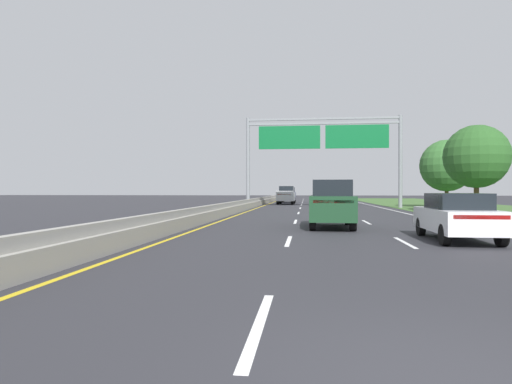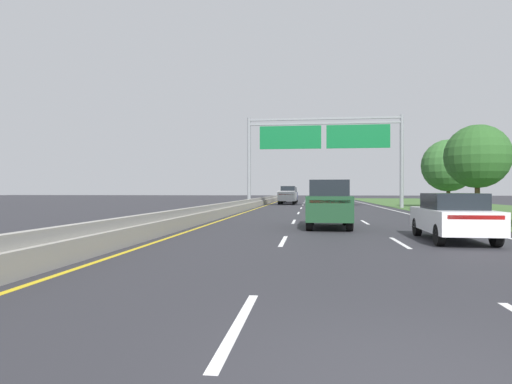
{
  "view_description": "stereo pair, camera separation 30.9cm",
  "coord_description": "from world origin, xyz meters",
  "px_view_note": "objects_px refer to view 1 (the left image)",
  "views": [
    {
      "loc": [
        -1.26,
        -3.86,
        1.66
      ],
      "look_at": [
        -5.05,
        28.76,
        1.55
      ],
      "focal_mm": 30.66,
      "sensor_mm": 36.0,
      "label": 1
    },
    {
      "loc": [
        -0.96,
        -3.83,
        1.66
      ],
      "look_at": [
        -5.05,
        28.76,
        1.55
      ],
      "focal_mm": 30.66,
      "sensor_mm": 36.0,
      "label": 2
    }
  ],
  "objects_px": {
    "car_darkgreen_centre_lane_suv": "(332,203)",
    "roadside_tree_far": "(447,166)",
    "car_navy_left_lane_suv": "(289,195)",
    "overhead_sign_gantry": "(323,142)",
    "pickup_truck_silver": "(286,195)",
    "roadside_tree_mid": "(476,157)",
    "car_white_right_lane_sedan": "(457,216)"
  },
  "relations": [
    {
      "from": "car_darkgreen_centre_lane_suv",
      "to": "roadside_tree_far",
      "type": "xyz_separation_m",
      "value": [
        12.32,
        24.16,
        2.96
      ]
    },
    {
      "from": "roadside_tree_far",
      "to": "car_darkgreen_centre_lane_suv",
      "type": "bearing_deg",
      "value": -117.01
    },
    {
      "from": "car_navy_left_lane_suv",
      "to": "overhead_sign_gantry",
      "type": "bearing_deg",
      "value": -168.58
    },
    {
      "from": "car_darkgreen_centre_lane_suv",
      "to": "pickup_truck_silver",
      "type": "bearing_deg",
      "value": 7.61
    },
    {
      "from": "roadside_tree_mid",
      "to": "roadside_tree_far",
      "type": "distance_m",
      "value": 10.31
    },
    {
      "from": "pickup_truck_silver",
      "to": "car_white_right_lane_sedan",
      "type": "bearing_deg",
      "value": -167.59
    },
    {
      "from": "car_navy_left_lane_suv",
      "to": "roadside_tree_mid",
      "type": "relative_size",
      "value": 0.73
    },
    {
      "from": "pickup_truck_silver",
      "to": "car_navy_left_lane_suv",
      "type": "xyz_separation_m",
      "value": [
        0.0,
        8.05,
        0.02
      ]
    },
    {
      "from": "overhead_sign_gantry",
      "to": "car_darkgreen_centre_lane_suv",
      "type": "distance_m",
      "value": 23.79
    },
    {
      "from": "pickup_truck_silver",
      "to": "roadside_tree_mid",
      "type": "xyz_separation_m",
      "value": [
        14.85,
        -19.62,
        3.07
      ]
    },
    {
      "from": "pickup_truck_silver",
      "to": "roadside_tree_mid",
      "type": "distance_m",
      "value": 24.8
    },
    {
      "from": "overhead_sign_gantry",
      "to": "car_darkgreen_centre_lane_suv",
      "type": "bearing_deg",
      "value": -91.12
    },
    {
      "from": "car_navy_left_lane_suv",
      "to": "roadside_tree_mid",
      "type": "xyz_separation_m",
      "value": [
        14.85,
        -27.67,
        3.05
      ]
    },
    {
      "from": "car_white_right_lane_sedan",
      "to": "roadside_tree_mid",
      "type": "xyz_separation_m",
      "value": [
        7.42,
        18.51,
        3.33
      ]
    },
    {
      "from": "pickup_truck_silver",
      "to": "car_white_right_lane_sedan",
      "type": "height_order",
      "value": "pickup_truck_silver"
    },
    {
      "from": "car_white_right_lane_sedan",
      "to": "car_navy_left_lane_suv",
      "type": "height_order",
      "value": "car_navy_left_lane_suv"
    },
    {
      "from": "overhead_sign_gantry",
      "to": "roadside_tree_far",
      "type": "xyz_separation_m",
      "value": [
        11.86,
        0.97,
        -2.32
      ]
    },
    {
      "from": "overhead_sign_gantry",
      "to": "roadside_tree_mid",
      "type": "xyz_separation_m",
      "value": [
        10.82,
        -9.29,
        -2.23
      ]
    },
    {
      "from": "car_darkgreen_centre_lane_suv",
      "to": "roadside_tree_mid",
      "type": "bearing_deg",
      "value": -37.53
    },
    {
      "from": "overhead_sign_gantry",
      "to": "pickup_truck_silver",
      "type": "xyz_separation_m",
      "value": [
        -4.04,
        10.33,
        -5.3
      ]
    },
    {
      "from": "overhead_sign_gantry",
      "to": "car_navy_left_lane_suv",
      "type": "relative_size",
      "value": 3.18
    },
    {
      "from": "roadside_tree_far",
      "to": "overhead_sign_gantry",
      "type": "bearing_deg",
      "value": -175.34
    },
    {
      "from": "roadside_tree_far",
      "to": "car_navy_left_lane_suv",
      "type": "bearing_deg",
      "value": 132.39
    },
    {
      "from": "roadside_tree_mid",
      "to": "roadside_tree_far",
      "type": "relative_size",
      "value": 0.99
    },
    {
      "from": "car_darkgreen_centre_lane_suv",
      "to": "roadside_tree_far",
      "type": "relative_size",
      "value": 0.72
    },
    {
      "from": "pickup_truck_silver",
      "to": "roadside_tree_mid",
      "type": "height_order",
      "value": "roadside_tree_mid"
    },
    {
      "from": "overhead_sign_gantry",
      "to": "car_navy_left_lane_suv",
      "type": "bearing_deg",
      "value": 102.38
    },
    {
      "from": "roadside_tree_mid",
      "to": "pickup_truck_silver",
      "type": "bearing_deg",
      "value": 127.13
    },
    {
      "from": "pickup_truck_silver",
      "to": "roadside_tree_mid",
      "type": "relative_size",
      "value": 0.84
    },
    {
      "from": "pickup_truck_silver",
      "to": "car_darkgreen_centre_lane_suv",
      "type": "height_order",
      "value": "pickup_truck_silver"
    },
    {
      "from": "car_darkgreen_centre_lane_suv",
      "to": "car_navy_left_lane_suv",
      "type": "xyz_separation_m",
      "value": [
        -3.58,
        41.57,
        0.0
      ]
    },
    {
      "from": "roadside_tree_mid",
      "to": "car_navy_left_lane_suv",
      "type": "bearing_deg",
      "value": 118.22
    }
  ]
}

